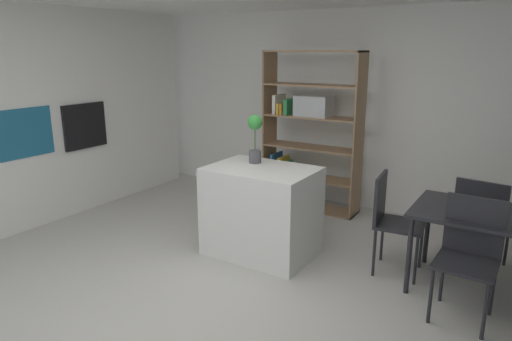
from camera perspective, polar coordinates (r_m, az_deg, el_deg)
name	(u,v)px	position (r m, az deg, el deg)	size (l,w,h in m)	color
ground_plane	(216,299)	(4.03, -5.08, -15.72)	(9.58, 9.58, 0.00)	beige
back_partition	(351,110)	(6.15, 11.75, 7.38)	(6.96, 0.06, 2.56)	white
cabinet_niche_splashback	(14,135)	(5.72, -28.04, 3.96)	(0.01, 0.93, 0.56)	#1E6084
built_in_oven	(85,126)	(6.21, -20.64, 5.27)	(0.06, 0.61, 0.57)	black
kitchen_island	(262,211)	(4.66, 0.70, -5.10)	(1.06, 0.75, 0.91)	white
potted_plant_on_island	(255,135)	(4.67, -0.12, 4.44)	(0.15, 0.15, 0.50)	#4C4C51
open_bookshelf	(307,129)	(5.95, 6.44, 5.22)	(1.28, 0.36, 2.04)	#997551
dining_table	(478,220)	(4.31, 26.04, -5.64)	(1.04, 0.82, 0.73)	#232328
dining_chair_island_side	(390,214)	(4.45, 16.44, -5.30)	(0.47, 0.47, 0.94)	#232328
dining_chair_near	(470,248)	(3.94, 25.19, -8.77)	(0.45, 0.46, 0.95)	#232328
dining_chair_far	(481,216)	(4.75, 26.39, -5.14)	(0.50, 0.49, 0.91)	#232328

